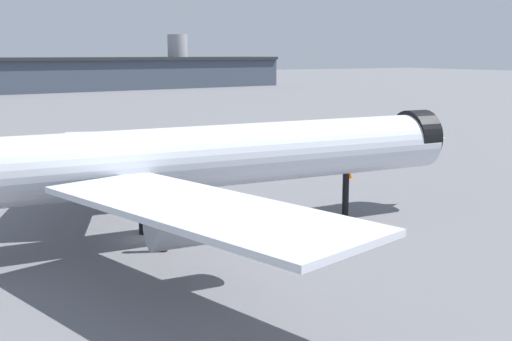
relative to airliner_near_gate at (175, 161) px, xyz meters
The scene contains 4 objects.
ground 6.69m from the airliner_near_gate, 141.09° to the left, with size 900.00×900.00×0.00m, color slate.
airliner_near_gate is the anchor object (origin of this frame).
terminal_building 213.54m from the airliner_near_gate, 78.18° to the left, with size 188.72×44.10×22.40m.
traffic_cone_near_nose 31.01m from the airliner_near_gate, 25.38° to the left, with size 0.60×0.60×0.75m, color #F2600C.
Camera 1 is at (-17.01, -46.72, 14.39)m, focal length 44.89 mm.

